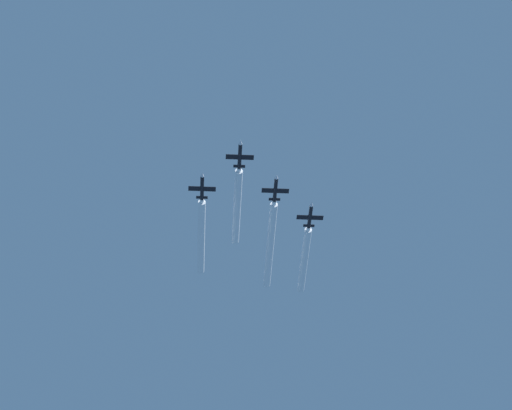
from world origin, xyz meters
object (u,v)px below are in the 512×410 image
object	(u,v)px
jet_outer_left	(310,215)
jet_right_wingman	(202,187)
jet_lead	(240,155)
jet_left_wingman	(275,189)

from	to	relation	value
jet_outer_left	jet_right_wingman	bearing A→B (deg)	17.25
jet_outer_left	jet_lead	bearing A→B (deg)	45.07
jet_left_wingman	jet_outer_left	bearing A→B (deg)	-137.40
jet_left_wingman	jet_right_wingman	world-z (taller)	jet_left_wingman
jet_right_wingman	jet_outer_left	bearing A→B (deg)	-162.75
jet_lead	jet_outer_left	bearing A→B (deg)	-134.93
jet_right_wingman	jet_outer_left	size ratio (longest dim) A/B	1.00
jet_lead	jet_right_wingman	distance (m)	17.73
jet_left_wingman	jet_outer_left	size ratio (longest dim) A/B	1.00
jet_right_wingman	jet_outer_left	xyz separation A→B (m)	(-35.97, -11.16, -1.05)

